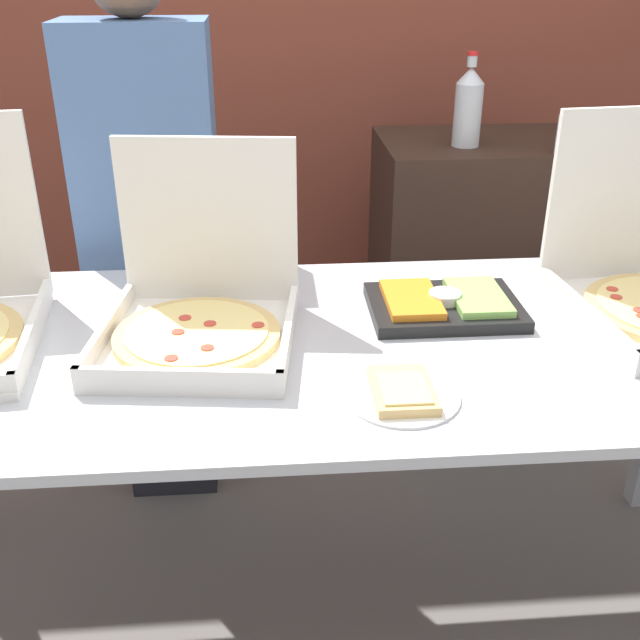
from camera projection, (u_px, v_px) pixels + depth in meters
ground_plane at (320, 616)px, 2.08m from camera, size 16.00×16.00×0.00m
brick_wall_behind at (287, 23)px, 2.98m from camera, size 10.00×0.06×2.80m
buffet_table at (320, 376)px, 1.74m from camera, size 2.30×0.90×0.87m
pizza_box_near_left at (200, 306)px, 1.68m from camera, size 0.47×0.48×0.42m
paper_plate_front_left at (403, 392)px, 1.47m from camera, size 0.23×0.23×0.03m
veggie_tray at (444, 304)px, 1.81m from camera, size 0.36×0.26×0.05m
sideboard_podium at (480, 283)px, 2.81m from camera, size 0.78×0.51×1.08m
soda_bottle at (468, 106)px, 2.43m from camera, size 0.09×0.09×0.30m
soda_can_silver at (567, 134)px, 2.37m from camera, size 0.07×0.07×0.12m
person_guest_plaid at (153, 236)px, 2.23m from camera, size 0.40×0.22×1.71m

